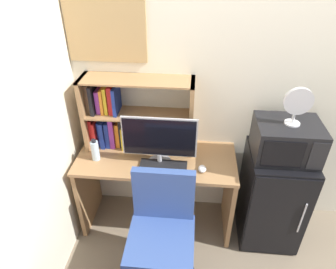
{
  "coord_description": "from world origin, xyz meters",
  "views": [
    {
      "loc": [
        -0.62,
        -2.22,
        2.28
      ],
      "look_at": [
        -0.8,
        -0.3,
        1.01
      ],
      "focal_mm": 32.21,
      "sensor_mm": 36.0,
      "label": 1
    }
  ],
  "objects_px": {
    "water_bottle": "(95,150)",
    "monitor": "(159,139)",
    "computer_mouse": "(202,169)",
    "wall_corkboard": "(106,28)",
    "mini_fridge": "(272,196)",
    "microwave": "(286,140)",
    "desk_fan": "(298,104)",
    "hutch_bookshelf": "(121,114)",
    "keyboard": "(163,166)",
    "desk_chair": "(162,240)"
  },
  "relations": [
    {
      "from": "wall_corkboard",
      "to": "desk_fan",
      "type": "bearing_deg",
      "value": -11.98
    },
    {
      "from": "monitor",
      "to": "microwave",
      "type": "relative_size",
      "value": 1.23
    },
    {
      "from": "hutch_bookshelf",
      "to": "computer_mouse",
      "type": "xyz_separation_m",
      "value": [
        0.68,
        -0.29,
        -0.28
      ]
    },
    {
      "from": "keyboard",
      "to": "wall_corkboard",
      "type": "relative_size",
      "value": 0.62
    },
    {
      "from": "mini_fridge",
      "to": "microwave",
      "type": "distance_m",
      "value": 0.58
    },
    {
      "from": "keyboard",
      "to": "wall_corkboard",
      "type": "height_order",
      "value": "wall_corkboard"
    },
    {
      "from": "computer_mouse",
      "to": "wall_corkboard",
      "type": "distance_m",
      "value": 1.27
    },
    {
      "from": "computer_mouse",
      "to": "mini_fridge",
      "type": "relative_size",
      "value": 0.09
    },
    {
      "from": "computer_mouse",
      "to": "mini_fridge",
      "type": "distance_m",
      "value": 0.71
    },
    {
      "from": "hutch_bookshelf",
      "to": "microwave",
      "type": "xyz_separation_m",
      "value": [
        1.29,
        -0.18,
        -0.05
      ]
    },
    {
      "from": "mini_fridge",
      "to": "water_bottle",
      "type": "bearing_deg",
      "value": -178.35
    },
    {
      "from": "desk_fan",
      "to": "desk_chair",
      "type": "relative_size",
      "value": 0.31
    },
    {
      "from": "keyboard",
      "to": "desk_fan",
      "type": "relative_size",
      "value": 1.3
    },
    {
      "from": "microwave",
      "to": "desk_fan",
      "type": "height_order",
      "value": "desk_fan"
    },
    {
      "from": "computer_mouse",
      "to": "mini_fridge",
      "type": "height_order",
      "value": "mini_fridge"
    },
    {
      "from": "hutch_bookshelf",
      "to": "monitor",
      "type": "relative_size",
      "value": 1.54
    },
    {
      "from": "mini_fridge",
      "to": "wall_corkboard",
      "type": "relative_size",
      "value": 1.45
    },
    {
      "from": "water_bottle",
      "to": "wall_corkboard",
      "type": "distance_m",
      "value": 0.94
    },
    {
      "from": "water_bottle",
      "to": "desk_fan",
      "type": "distance_m",
      "value": 1.55
    },
    {
      "from": "hutch_bookshelf",
      "to": "water_bottle",
      "type": "xyz_separation_m",
      "value": [
        -0.17,
        -0.23,
        -0.21
      ]
    },
    {
      "from": "monitor",
      "to": "mini_fridge",
      "type": "bearing_deg",
      "value": 2.34
    },
    {
      "from": "keyboard",
      "to": "desk_chair",
      "type": "xyz_separation_m",
      "value": [
        0.03,
        -0.4,
        -0.37
      ]
    },
    {
      "from": "hutch_bookshelf",
      "to": "water_bottle",
      "type": "distance_m",
      "value": 0.36
    },
    {
      "from": "water_bottle",
      "to": "wall_corkboard",
      "type": "xyz_separation_m",
      "value": [
        0.1,
        0.33,
        0.87
      ]
    },
    {
      "from": "water_bottle",
      "to": "mini_fridge",
      "type": "xyz_separation_m",
      "value": [
        1.47,
        0.04,
        -0.41
      ]
    },
    {
      "from": "hutch_bookshelf",
      "to": "wall_corkboard",
      "type": "xyz_separation_m",
      "value": [
        -0.08,
        0.1,
        0.66
      ]
    },
    {
      "from": "water_bottle",
      "to": "desk_chair",
      "type": "distance_m",
      "value": 0.86
    },
    {
      "from": "wall_corkboard",
      "to": "water_bottle",
      "type": "bearing_deg",
      "value": -106.32
    },
    {
      "from": "water_bottle",
      "to": "microwave",
      "type": "distance_m",
      "value": 1.48
    },
    {
      "from": "desk_chair",
      "to": "hutch_bookshelf",
      "type": "bearing_deg",
      "value": 120.94
    },
    {
      "from": "computer_mouse",
      "to": "wall_corkboard",
      "type": "height_order",
      "value": "wall_corkboard"
    },
    {
      "from": "computer_mouse",
      "to": "microwave",
      "type": "xyz_separation_m",
      "value": [
        0.61,
        0.11,
        0.23
      ]
    },
    {
      "from": "keyboard",
      "to": "desk_chair",
      "type": "relative_size",
      "value": 0.4
    },
    {
      "from": "hutch_bookshelf",
      "to": "mini_fridge",
      "type": "distance_m",
      "value": 1.45
    },
    {
      "from": "desk_fan",
      "to": "hutch_bookshelf",
      "type": "bearing_deg",
      "value": 171.69
    },
    {
      "from": "desk_fan",
      "to": "computer_mouse",
      "type": "bearing_deg",
      "value": -170.36
    },
    {
      "from": "water_bottle",
      "to": "monitor",
      "type": "bearing_deg",
      "value": 0.37
    },
    {
      "from": "mini_fridge",
      "to": "microwave",
      "type": "xyz_separation_m",
      "value": [
        0.0,
        0.0,
        0.58
      ]
    },
    {
      "from": "monitor",
      "to": "microwave",
      "type": "height_order",
      "value": "monitor"
    },
    {
      "from": "desk_chair",
      "to": "wall_corkboard",
      "type": "xyz_separation_m",
      "value": [
        -0.49,
        0.79,
        1.31
      ]
    },
    {
      "from": "keyboard",
      "to": "desk_fan",
      "type": "xyz_separation_m",
      "value": [
        0.92,
        0.09,
        0.55
      ]
    },
    {
      "from": "mini_fridge",
      "to": "keyboard",
      "type": "bearing_deg",
      "value": -174.17
    },
    {
      "from": "hutch_bookshelf",
      "to": "mini_fridge",
      "type": "height_order",
      "value": "hutch_bookshelf"
    },
    {
      "from": "hutch_bookshelf",
      "to": "microwave",
      "type": "relative_size",
      "value": 1.89
    },
    {
      "from": "monitor",
      "to": "water_bottle",
      "type": "xyz_separation_m",
      "value": [
        -0.52,
        -0.0,
        -0.14
      ]
    },
    {
      "from": "keyboard",
      "to": "wall_corkboard",
      "type": "distance_m",
      "value": 1.12
    },
    {
      "from": "keyboard",
      "to": "hutch_bookshelf",
      "type": "bearing_deg",
      "value": 143.6
    },
    {
      "from": "computer_mouse",
      "to": "microwave",
      "type": "bearing_deg",
      "value": 10.34
    },
    {
      "from": "computer_mouse",
      "to": "wall_corkboard",
      "type": "bearing_deg",
      "value": 152.42
    },
    {
      "from": "water_bottle",
      "to": "wall_corkboard",
      "type": "height_order",
      "value": "wall_corkboard"
    }
  ]
}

